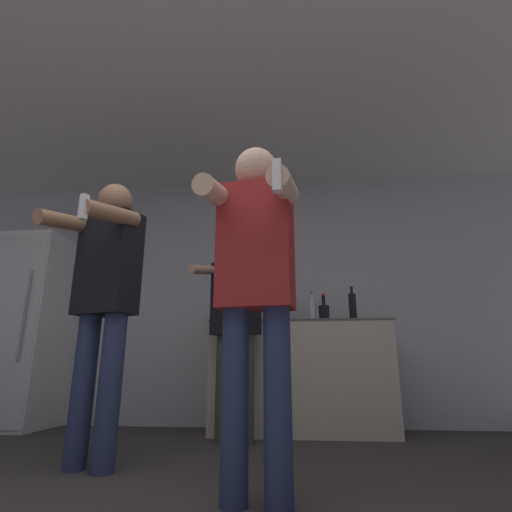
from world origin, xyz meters
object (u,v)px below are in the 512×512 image
Objects in this scene: bottle_clear_vodka at (284,313)px; bottle_short_whiskey at (312,310)px; person_spectator_back at (235,316)px; bottle_amber_bourbon at (324,312)px; person_man_side at (104,289)px; bottle_dark_rum at (230,313)px; refrigerator at (24,329)px; person_woman_foreground at (255,274)px; bottle_tall_gin at (353,306)px.

bottle_short_whiskey is at bearing -0.00° from bottle_clear_vodka.
person_spectator_back is (-0.39, -0.43, -0.08)m from bottle_clear_vodka.
bottle_amber_bourbon is 0.15× the size of person_man_side.
person_man_side is 1.05× the size of person_spectator_back.
bottle_clear_vodka is 0.50m from bottle_dark_rum.
bottle_dark_rum is (2.07, -0.09, 0.12)m from refrigerator.
refrigerator is 1.14× the size of person_woman_foreground.
refrigerator is 6.66× the size of bottle_short_whiskey.
bottle_short_whiskey is 0.79m from person_spectator_back.
bottle_clear_vodka is 1.88m from person_woman_foreground.
bottle_tall_gin reaches higher than bottle_short_whiskey.
person_man_side is at bearing -127.85° from bottle_clear_vodka.
person_man_side reaches higher than bottle_tall_gin.
bottle_tall_gin is at bearing 0.00° from bottle_short_whiskey.
refrigerator is 7.19× the size of bottle_amber_bourbon.
bottle_short_whiskey is at bearing 0.00° from bottle_dark_rum.
bottle_short_whiskey reaches higher than bottle_amber_bourbon.
bottle_clear_vodka is 0.90× the size of bottle_amber_bourbon.
person_spectator_back is (-1.01, -0.43, -0.13)m from bottle_tall_gin.
person_woman_foreground is at bearing -92.60° from bottle_clear_vodka.
refrigerator reaches higher than bottle_short_whiskey.
refrigerator is 2.84m from bottle_short_whiskey.
bottle_tall_gin is at bearing 39.08° from person_man_side.
bottle_tall_gin is 1.11m from person_spectator_back.
person_spectator_back is (-0.65, -0.43, -0.10)m from bottle_short_whiskey.
refrigerator is at bearing 178.34° from bottle_tall_gin.
person_woman_foreground is (-0.34, -1.88, -0.09)m from bottle_short_whiskey.
bottle_amber_bourbon reaches higher than bottle_clear_vodka.
bottle_short_whiskey is 0.17× the size of person_spectator_back.
person_man_side is (-1.42, -1.37, -0.03)m from bottle_amber_bourbon.
person_spectator_back is (-0.31, 1.44, -0.01)m from person_woman_foreground.
bottle_dark_rum is 0.14× the size of person_man_side.
refrigerator reaches higher than bottle_amber_bourbon.
bottle_clear_vodka is at bearing 87.40° from person_woman_foreground.
person_man_side reaches higher than person_spectator_back.
bottle_amber_bourbon is 0.16× the size of person_woman_foreground.
refrigerator is 2.10m from person_man_side.
bottle_clear_vodka is 0.14× the size of person_woman_foreground.
person_woman_foreground is at bearing -38.32° from refrigerator.
bottle_clear_vodka is at bearing 52.15° from person_man_side.
bottle_dark_rum is 0.45m from person_spectator_back.
person_woman_foreground is (0.42, -1.88, -0.08)m from bottle_dark_rum.
person_spectator_back is at bearing -13.51° from refrigerator.
bottle_clear_vodka is 0.36m from bottle_amber_bourbon.
person_woman_foreground is 1.10m from person_man_side.
bottle_dark_rum is 0.93× the size of bottle_amber_bourbon.
person_woman_foreground is at bearing -103.41° from bottle_amber_bourbon.
person_man_side is at bearing -112.30° from bottle_dark_rum.
refrigerator is at bearing 136.03° from person_man_side.
person_man_side is (1.51, -1.46, 0.08)m from refrigerator.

